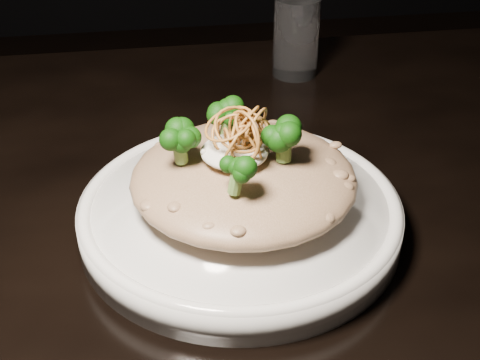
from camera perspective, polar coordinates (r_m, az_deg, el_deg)
The scene contains 7 objects.
table at distance 0.74m, azimuth 2.21°, elevation -6.10°, with size 1.10×0.80×0.75m.
plate at distance 0.62m, azimuth 0.00°, elevation -3.06°, with size 0.30×0.30×0.03m, color white.
risotto at distance 0.60m, azimuth 0.31°, elevation 0.16°, with size 0.21×0.21×0.05m, color brown.
broccoli at distance 0.58m, azimuth -0.38°, elevation 3.52°, with size 0.12×0.12×0.04m, color black, non-canonical shape.
cheese at distance 0.58m, azimuth -0.48°, elevation 2.43°, with size 0.06×0.06×0.02m, color white.
shallots at distance 0.57m, azimuth 0.13°, elevation 4.89°, with size 0.06×0.06×0.04m, color brown, non-canonical shape.
drinking_glass at distance 0.92m, azimuth 4.80°, elevation 12.07°, with size 0.06×0.06×0.11m, color white.
Camera 1 is at (-0.11, -0.56, 1.13)m, focal length 50.00 mm.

